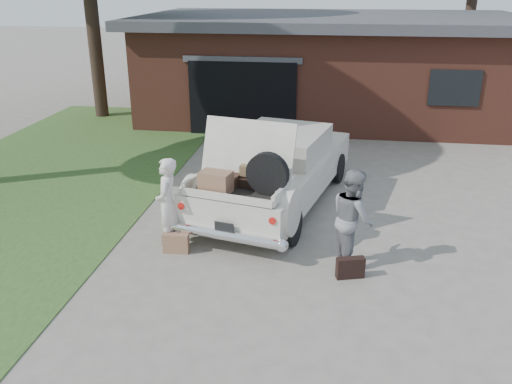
# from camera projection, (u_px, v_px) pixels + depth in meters

# --- Properties ---
(ground) EXTENTS (90.00, 90.00, 0.00)m
(ground) POSITION_uv_depth(u_px,v_px,m) (251.00, 267.00, 8.91)
(ground) COLOR gray
(ground) RESTS_ON ground
(grass_strip) EXTENTS (6.00, 16.00, 0.02)m
(grass_strip) POSITION_uv_depth(u_px,v_px,m) (34.00, 185.00, 12.42)
(grass_strip) COLOR #2D4C1E
(grass_strip) RESTS_ON ground
(house) EXTENTS (12.80, 7.80, 3.30)m
(house) POSITION_uv_depth(u_px,v_px,m) (330.00, 64.00, 18.72)
(house) COLOR brown
(house) RESTS_ON ground
(sedan) EXTENTS (3.13, 5.54, 2.12)m
(sedan) POSITION_uv_depth(u_px,v_px,m) (276.00, 169.00, 11.17)
(sedan) COLOR silver
(sedan) RESTS_ON ground
(woman_left) EXTENTS (0.45, 0.63, 1.63)m
(woman_left) POSITION_uv_depth(u_px,v_px,m) (167.00, 203.00, 9.34)
(woman_left) COLOR silver
(woman_left) RESTS_ON ground
(woman_right) EXTENTS (0.86, 0.97, 1.66)m
(woman_right) POSITION_uv_depth(u_px,v_px,m) (353.00, 218.00, 8.72)
(woman_right) COLOR gray
(woman_right) RESTS_ON ground
(suitcase_left) EXTENTS (0.46, 0.16, 0.35)m
(suitcase_left) POSITION_uv_depth(u_px,v_px,m) (176.00, 243.00, 9.34)
(suitcase_left) COLOR #9D6D4F
(suitcase_left) RESTS_ON ground
(suitcase_right) EXTENTS (0.47, 0.27, 0.35)m
(suitcase_right) POSITION_uv_depth(u_px,v_px,m) (350.00, 268.00, 8.55)
(suitcase_right) COLOR black
(suitcase_right) RESTS_ON ground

